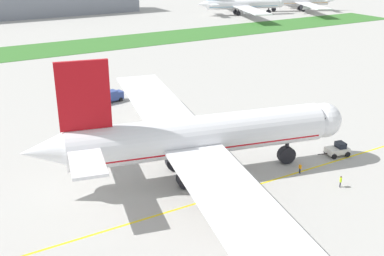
% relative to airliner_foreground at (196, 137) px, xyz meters
% --- Properties ---
extents(ground_plane, '(600.00, 600.00, 0.00)m').
position_rel_airliner_foreground_xyz_m(ground_plane, '(0.91, -4.82, -6.36)').
color(ground_plane, '#ADAAA5').
rests_on(ground_plane, ground).
extents(apron_taxi_line, '(280.00, 0.36, 0.01)m').
position_rel_airliner_foreground_xyz_m(apron_taxi_line, '(0.91, -6.96, -6.36)').
color(apron_taxi_line, yellow).
rests_on(apron_taxi_line, ground).
extents(grass_median_strip, '(320.00, 24.00, 0.10)m').
position_rel_airliner_foreground_xyz_m(grass_median_strip, '(0.91, 102.96, -6.31)').
color(grass_median_strip, '#38722D').
rests_on(grass_median_strip, ground).
extents(airliner_foreground, '(47.82, 74.63, 18.76)m').
position_rel_airliner_foreground_xyz_m(airliner_foreground, '(0.00, 0.00, 0.00)').
color(airliner_foreground, white).
rests_on(airliner_foreground, ground).
extents(pushback_tug, '(5.56, 3.30, 2.23)m').
position_rel_airliner_foreground_xyz_m(pushback_tug, '(24.00, -5.43, -5.35)').
color(pushback_tug, white).
rests_on(pushback_tug, ground).
extents(ground_crew_wingwalker_port, '(0.28, 0.57, 1.63)m').
position_rel_airliner_foreground_xyz_m(ground_crew_wingwalker_port, '(14.07, -7.28, -5.37)').
color(ground_crew_wingwalker_port, black).
rests_on(ground_crew_wingwalker_port, ground).
extents(ground_crew_marshaller_front, '(0.50, 0.52, 1.76)m').
position_rel_airliner_foreground_xyz_m(ground_crew_marshaller_front, '(16.03, -13.52, -5.29)').
color(ground_crew_marshaller_front, black).
rests_on(ground_crew_marshaller_front, ground).
extents(service_truck_baggage_loader, '(6.10, 3.18, 2.55)m').
position_rel_airliner_foreground_xyz_m(service_truck_baggage_loader, '(1.97, 40.06, -4.94)').
color(service_truck_baggage_loader, '#33478C').
rests_on(service_truck_baggage_loader, ground).
extents(parked_airliner_far_centre, '(42.81, 68.71, 15.03)m').
position_rel_airliner_foreground_xyz_m(parked_airliner_far_centre, '(108.57, 137.73, -1.26)').
color(parked_airliner_far_centre, white).
rests_on(parked_airliner_far_centre, ground).
extents(parked_airliner_far_right, '(38.92, 61.78, 15.09)m').
position_rel_airliner_foreground_xyz_m(parked_airliner_far_right, '(142.80, 134.56, -1.24)').
color(parked_airliner_far_right, white).
rests_on(parked_airliner_far_right, ground).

